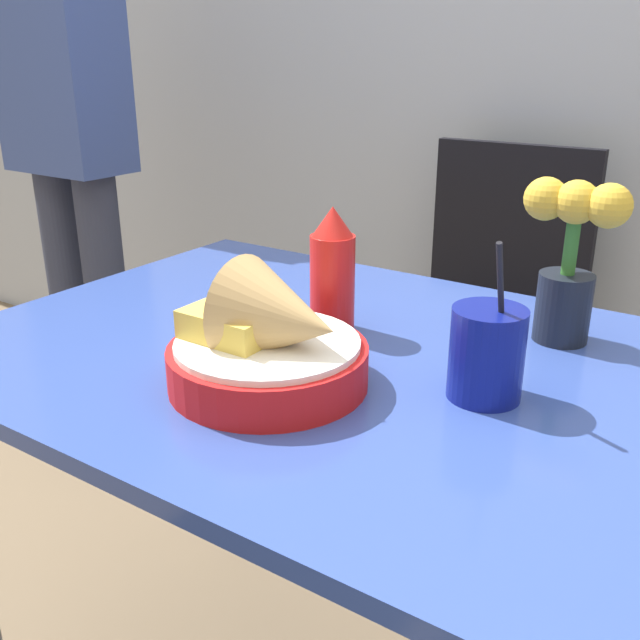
# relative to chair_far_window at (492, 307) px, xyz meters

# --- Properties ---
(dining_table) EXTENTS (1.11, 0.77, 0.74)m
(dining_table) POSITION_rel_chair_far_window_xyz_m (0.09, -0.83, 0.09)
(dining_table) COLOR #334C9E
(dining_table) RESTS_ON ground_plane
(chair_far_window) EXTENTS (0.40, 0.40, 0.93)m
(chair_far_window) POSITION_rel_chair_far_window_xyz_m (0.00, 0.00, 0.00)
(chair_far_window) COLOR black
(chair_far_window) RESTS_ON ground_plane
(food_basket) EXTENTS (0.25, 0.25, 0.16)m
(food_basket) POSITION_rel_chair_far_window_xyz_m (0.07, -0.96, 0.26)
(food_basket) COLOR red
(food_basket) RESTS_ON dining_table
(ketchup_bottle) EXTENTS (0.07, 0.07, 0.19)m
(ketchup_bottle) POSITION_rel_chair_far_window_xyz_m (0.02, -0.76, 0.29)
(ketchup_bottle) COLOR red
(ketchup_bottle) RESTS_ON dining_table
(drink_cup) EXTENTS (0.09, 0.09, 0.20)m
(drink_cup) POSITION_rel_chair_far_window_xyz_m (0.30, -0.84, 0.25)
(drink_cup) COLOR navy
(drink_cup) RESTS_ON dining_table
(flower_vase) EXTENTS (0.15, 0.08, 0.23)m
(flower_vase) POSITION_rel_chair_far_window_xyz_m (0.32, -0.61, 0.33)
(flower_vase) COLOR black
(flower_vase) RESTS_ON dining_table
(person_standing) EXTENTS (0.32, 0.19, 1.73)m
(person_standing) POSITION_rel_chair_far_window_xyz_m (-1.01, -0.41, 0.46)
(person_standing) COLOR #2D3347
(person_standing) RESTS_ON ground_plane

